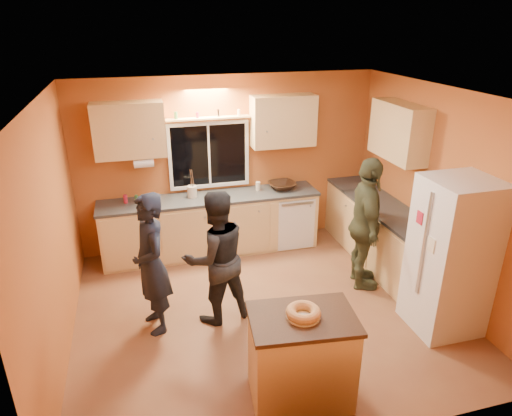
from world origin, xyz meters
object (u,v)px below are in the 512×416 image
object	(u,v)px
person_left	(151,264)
person_center	(216,257)
island	(301,357)
person_right	(366,225)
refrigerator	(451,257)

from	to	relation	value
person_left	person_center	bearing A→B (deg)	76.78
island	person_left	size ratio (longest dim) A/B	0.61
island	person_right	world-z (taller)	person_right
person_left	person_right	distance (m)	2.72
refrigerator	person_left	xyz separation A→B (m)	(-3.20, 0.84, -0.08)
person_center	person_right	distance (m)	2.00
refrigerator	person_left	size ratio (longest dim) A/B	1.09
person_left	person_right	bearing A→B (deg)	81.66
refrigerator	person_center	size ratio (longest dim) A/B	1.11
person_center	person_right	world-z (taller)	person_right
person_center	person_right	bearing A→B (deg)	173.36
island	person_right	size ratio (longest dim) A/B	0.57
person_center	person_right	size ratio (longest dim) A/B	0.91
island	person_right	distance (m)	2.26
refrigerator	person_center	xyz separation A→B (m)	(-2.48, 0.84, -0.09)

